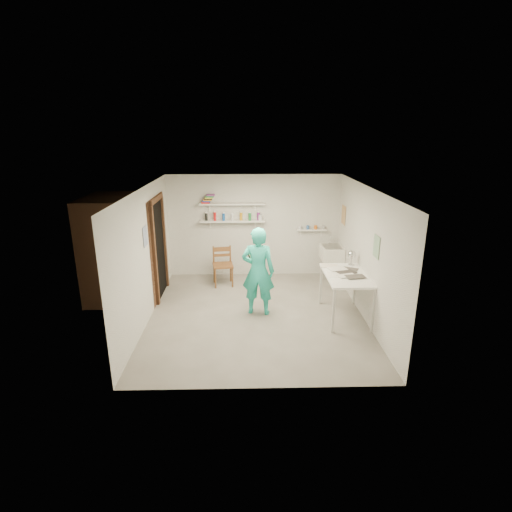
{
  "coord_description": "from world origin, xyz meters",
  "views": [
    {
      "loc": [
        -0.19,
        -6.88,
        3.38
      ],
      "look_at": [
        0.0,
        0.4,
        1.05
      ],
      "focal_mm": 28.0,
      "sensor_mm": 36.0,
      "label": 1
    }
  ],
  "objects_px": {
    "man": "(258,271)",
    "wall_clock": "(256,253)",
    "wooden_chair": "(223,265)",
    "belfast_sink": "(332,253)",
    "desk_lamp": "(352,254)",
    "work_table": "(345,296)"
  },
  "relations": [
    {
      "from": "man",
      "to": "work_table",
      "type": "height_order",
      "value": "man"
    },
    {
      "from": "wall_clock",
      "to": "wooden_chair",
      "type": "xyz_separation_m",
      "value": [
        -0.71,
        1.25,
        -0.66
      ]
    },
    {
      "from": "belfast_sink",
      "to": "wall_clock",
      "type": "xyz_separation_m",
      "value": [
        -1.76,
        -1.38,
        0.43
      ]
    },
    {
      "from": "man",
      "to": "desk_lamp",
      "type": "relative_size",
      "value": 10.6
    },
    {
      "from": "work_table",
      "to": "wooden_chair",
      "type": "bearing_deg",
      "value": 144.44
    },
    {
      "from": "man",
      "to": "desk_lamp",
      "type": "xyz_separation_m",
      "value": [
        1.82,
        0.29,
        0.23
      ]
    },
    {
      "from": "desk_lamp",
      "to": "wall_clock",
      "type": "bearing_deg",
      "value": -177.65
    },
    {
      "from": "man",
      "to": "wall_clock",
      "type": "height_order",
      "value": "man"
    },
    {
      "from": "belfast_sink",
      "to": "wooden_chair",
      "type": "relative_size",
      "value": 0.64
    },
    {
      "from": "wall_clock",
      "to": "wooden_chair",
      "type": "height_order",
      "value": "wall_clock"
    },
    {
      "from": "wall_clock",
      "to": "wooden_chair",
      "type": "distance_m",
      "value": 1.58
    },
    {
      "from": "wall_clock",
      "to": "work_table",
      "type": "distance_m",
      "value": 1.84
    },
    {
      "from": "belfast_sink",
      "to": "man",
      "type": "height_order",
      "value": "man"
    },
    {
      "from": "work_table",
      "to": "desk_lamp",
      "type": "xyz_separation_m",
      "value": [
        0.21,
        0.51,
        0.65
      ]
    },
    {
      "from": "wall_clock",
      "to": "desk_lamp",
      "type": "xyz_separation_m",
      "value": [
        1.86,
        0.08,
        -0.06
      ]
    },
    {
      "from": "belfast_sink",
      "to": "man",
      "type": "relative_size",
      "value": 0.35
    },
    {
      "from": "man",
      "to": "wall_clock",
      "type": "relative_size",
      "value": 5.56
    },
    {
      "from": "wooden_chair",
      "to": "desk_lamp",
      "type": "xyz_separation_m",
      "value": [
        2.56,
        -1.17,
        0.6
      ]
    },
    {
      "from": "work_table",
      "to": "desk_lamp",
      "type": "height_order",
      "value": "desk_lamp"
    },
    {
      "from": "belfast_sink",
      "to": "wooden_chair",
      "type": "height_order",
      "value": "wooden_chair"
    },
    {
      "from": "desk_lamp",
      "to": "work_table",
      "type": "bearing_deg",
      "value": -112.42
    },
    {
      "from": "belfast_sink",
      "to": "wooden_chair",
      "type": "xyz_separation_m",
      "value": [
        -2.46,
        -0.14,
        -0.23
      ]
    }
  ]
}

